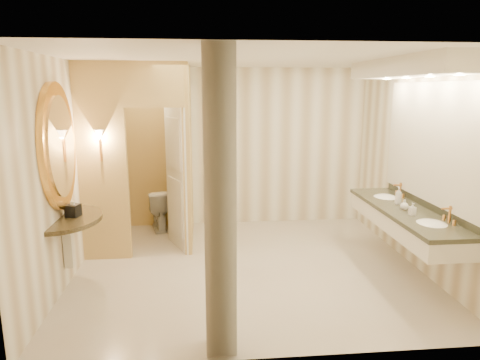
{
  "coord_description": "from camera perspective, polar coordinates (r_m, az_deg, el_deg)",
  "views": [
    {
      "loc": [
        -0.61,
        -5.34,
        2.33
      ],
      "look_at": [
        -0.09,
        0.2,
        1.15
      ],
      "focal_mm": 32.0,
      "sensor_mm": 36.0,
      "label": 1
    }
  ],
  "objects": [
    {
      "name": "floor",
      "position": [
        5.86,
        1.05,
        -11.51
      ],
      "size": [
        4.5,
        4.5,
        0.0
      ],
      "primitive_type": "plane",
      "color": "beige",
      "rests_on": "ground"
    },
    {
      "name": "tissue_box",
      "position": [
        5.39,
        -21.36,
        -3.79
      ],
      "size": [
        0.18,
        0.18,
        0.14
      ],
      "primitive_type": "cube",
      "rotation": [
        0.0,
        0.0,
        -0.29
      ],
      "color": "black",
      "rests_on": "console_shelf"
    },
    {
      "name": "wall_front",
      "position": [
        3.53,
        4.75,
        -4.24
      ],
      "size": [
        4.5,
        0.02,
        2.7
      ],
      "primitive_type": "cube",
      "color": "white",
      "rests_on": "floor"
    },
    {
      "name": "console_shelf",
      "position": [
        5.32,
        -22.83,
        0.36
      ],
      "size": [
        1.11,
        1.11,
        2.01
      ],
      "color": "black",
      "rests_on": "floor"
    },
    {
      "name": "wall_left",
      "position": [
        5.67,
        -22.11,
        1.09
      ],
      "size": [
        0.02,
        4.0,
        2.7
      ],
      "primitive_type": "cube",
      "color": "white",
      "rests_on": "floor"
    },
    {
      "name": "vanity",
      "position": [
        5.62,
        22.13,
        3.87
      ],
      "size": [
        0.75,
        2.42,
        2.09
      ],
      "color": "silver",
      "rests_on": "floor"
    },
    {
      "name": "toilet",
      "position": [
        7.4,
        -10.74,
        -3.82
      ],
      "size": [
        0.53,
        0.75,
        0.7
      ],
      "primitive_type": "imported",
      "rotation": [
        0.0,
        0.0,
        3.36
      ],
      "color": "white",
      "rests_on": "floor"
    },
    {
      "name": "soap_bottle_c",
      "position": [
        5.9,
        20.37,
        -2.0
      ],
      "size": [
        0.1,
        0.1,
        0.22
      ],
      "primitive_type": "imported",
      "rotation": [
        0.0,
        0.0,
        -0.21
      ],
      "color": "#C6B28C",
      "rests_on": "vanity"
    },
    {
      "name": "soap_bottle_b",
      "position": [
        5.68,
        21.08,
        -3.09
      ],
      "size": [
        0.1,
        0.1,
        0.13
      ],
      "primitive_type": "imported",
      "rotation": [
        0.0,
        0.0,
        -0.02
      ],
      "color": "silver",
      "rests_on": "vanity"
    },
    {
      "name": "wall_right",
      "position": [
        6.14,
        22.48,
        1.82
      ],
      "size": [
        0.02,
        4.0,
        2.7
      ],
      "primitive_type": "cube",
      "color": "white",
      "rests_on": "floor"
    },
    {
      "name": "wall_sconce",
      "position": [
        5.95,
        -18.22,
        5.56
      ],
      "size": [
        0.14,
        0.14,
        0.42
      ],
      "color": "#CF8B42",
      "rests_on": "toilet_closet"
    },
    {
      "name": "wall_back",
      "position": [
        7.43,
        -0.63,
        4.36
      ],
      "size": [
        4.5,
        0.02,
        2.7
      ],
      "primitive_type": "cube",
      "color": "white",
      "rests_on": "floor"
    },
    {
      "name": "pillar",
      "position": [
        3.68,
        -2.73,
        -3.57
      ],
      "size": [
        0.27,
        0.27,
        2.7
      ],
      "primitive_type": "cube",
      "color": "silver",
      "rests_on": "floor"
    },
    {
      "name": "soap_bottle_a",
      "position": [
        5.47,
        22.0,
        -3.6
      ],
      "size": [
        0.08,
        0.08,
        0.14
      ],
      "primitive_type": "imported",
      "rotation": [
        0.0,
        0.0,
        0.19
      ],
      "color": "beige",
      "rests_on": "vanity"
    },
    {
      "name": "ceiling",
      "position": [
        5.39,
        1.16,
        15.86
      ],
      "size": [
        4.5,
        4.5,
        0.0
      ],
      "primitive_type": "plane",
      "rotation": [
        3.14,
        0.0,
        0.0
      ],
      "color": "white",
      "rests_on": "wall_back"
    },
    {
      "name": "toilet_closet",
      "position": [
        6.4,
        -9.94,
        3.26
      ],
      "size": [
        1.5,
        1.55,
        2.7
      ],
      "color": "#E6C878",
      "rests_on": "floor"
    }
  ]
}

